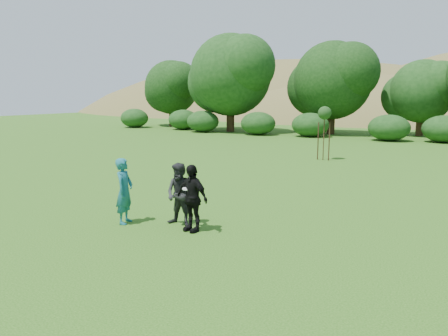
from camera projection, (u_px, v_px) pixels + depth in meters
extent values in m
plane|color=#19470C|center=(169.00, 224.00, 11.76)|extent=(120.00, 120.00, 0.00)
imported|color=#185F6D|center=(124.00, 191.00, 11.74)|extent=(0.61, 0.75, 1.78)
imported|color=#252527|center=(180.00, 194.00, 11.56)|extent=(0.83, 0.65, 1.68)
imported|color=black|center=(192.00, 198.00, 11.06)|extent=(1.07, 0.61, 1.73)
cylinder|color=white|center=(188.00, 189.00, 11.04)|extent=(0.27, 0.27, 0.06)
cylinder|color=#3D2618|center=(324.00, 137.00, 23.08)|extent=(0.05, 0.05, 2.50)
sphere|color=#1E4117|center=(325.00, 113.00, 22.87)|extent=(0.70, 0.70, 0.70)
cylinder|color=#362115|center=(318.00, 141.00, 23.27)|extent=(0.06, 0.06, 2.00)
cylinder|color=#392316|center=(329.00, 142.00, 22.98)|extent=(0.06, 0.06, 2.00)
ellipsoid|color=olive|center=(282.00, 174.00, 85.94)|extent=(110.00, 70.00, 44.00)
ellipsoid|color=olive|center=(377.00, 170.00, 65.16)|extent=(80.00, 50.00, 28.00)
cylinder|color=#3A2616|center=(172.00, 114.00, 47.99)|extent=(0.65, 0.65, 2.62)
sphere|color=#194214|center=(171.00, 87.00, 47.50)|extent=(5.80, 5.80, 5.80)
cylinder|color=#3A2616|center=(230.00, 115.00, 40.98)|extent=(0.73, 0.73, 3.15)
sphere|color=#194214|center=(231.00, 75.00, 40.37)|extent=(7.54, 7.54, 7.54)
cylinder|color=#3A2616|center=(331.00, 118.00, 38.32)|extent=(0.68, 0.68, 2.80)
sphere|color=#194214|center=(333.00, 80.00, 37.78)|extent=(6.73, 6.73, 6.73)
cylinder|color=#3A2616|center=(420.00, 122.00, 36.66)|extent=(0.60, 0.60, 2.27)
sphere|color=#194214|center=(422.00, 91.00, 36.23)|extent=(5.22, 5.22, 5.22)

